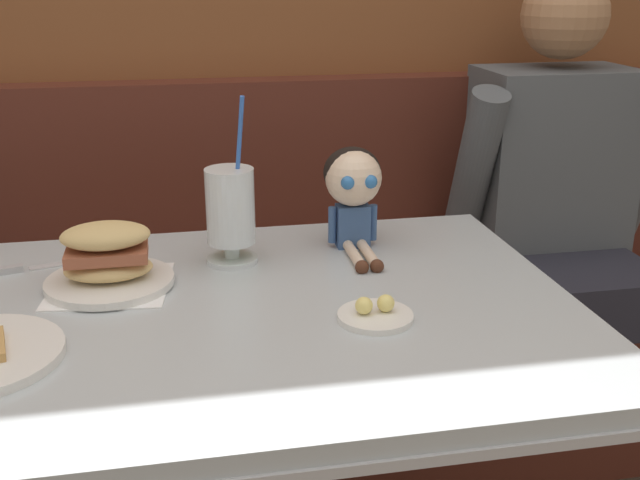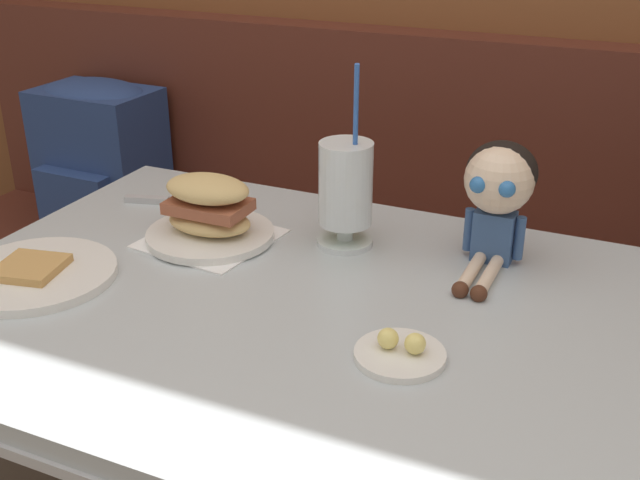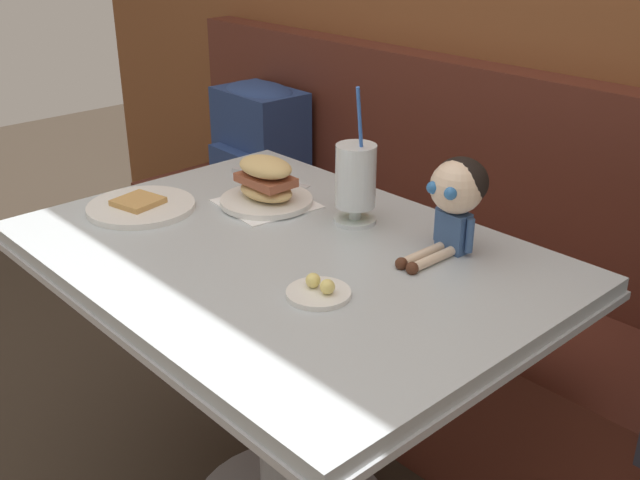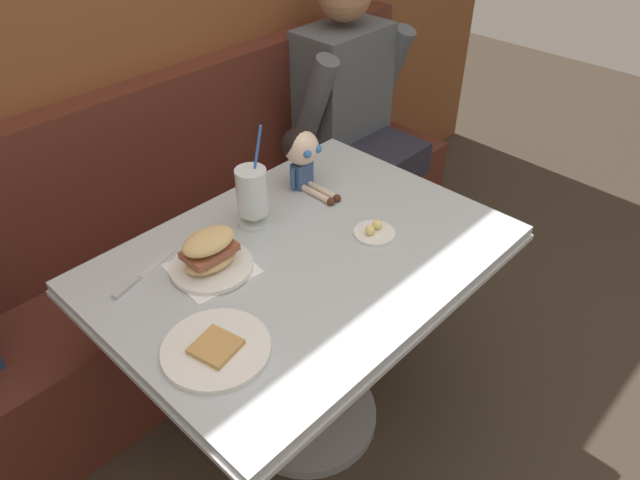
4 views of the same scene
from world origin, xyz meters
name	(u,v)px [view 2 (image 2 of 4)]	position (x,y,z in m)	size (l,w,h in m)	color
booth_bench	(410,332)	(0.00, 0.81, 0.33)	(2.60, 0.48, 1.00)	#512319
diner_table	(293,406)	(0.00, 0.18, 0.54)	(1.11, 0.81, 0.74)	#B2BCC1
toast_plate	(34,274)	(-0.39, 0.07, 0.75)	(0.25, 0.25, 0.03)	white
milkshake_glass	(346,188)	(0.00, 0.39, 0.84)	(0.10, 0.10, 0.31)	silver
sandwich_plate	(209,215)	(-0.22, 0.31, 0.79)	(0.22, 0.22, 0.12)	white
butter_saucer	(400,352)	(0.20, 0.09, 0.75)	(0.12, 0.12, 0.04)	white
butter_knife	(164,201)	(-0.39, 0.41, 0.74)	(0.23, 0.08, 0.01)	silver
seated_doll	(499,186)	(0.24, 0.43, 0.87)	(0.11, 0.22, 0.20)	#385689
backpack	(99,156)	(-0.85, 0.78, 0.66)	(0.31, 0.25, 0.41)	navy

